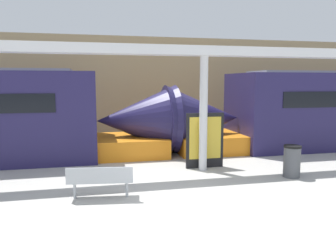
# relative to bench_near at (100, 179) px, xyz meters

# --- Properties ---
(ground_plane) EXTENTS (60.00, 60.00, 0.00)m
(ground_plane) POSITION_rel_bench_near_xyz_m (1.68, -0.95, -0.48)
(ground_plane) COLOR #B2AFA8
(station_wall) EXTENTS (56.00, 0.20, 5.00)m
(station_wall) POSITION_rel_bench_near_xyz_m (1.68, 8.96, 2.02)
(station_wall) COLOR tan
(station_wall) RESTS_ON ground_plane
(bench_near) EXTENTS (1.58, 0.64, 0.79)m
(bench_near) POSITION_rel_bench_near_xyz_m (0.00, 0.00, 0.00)
(bench_near) COLOR #ADB2B7
(bench_near) RESTS_ON ground_plane
(trash_bin) EXTENTS (0.50, 0.50, 0.93)m
(trash_bin) POSITION_rel_bench_near_xyz_m (5.46, 0.65, -0.01)
(trash_bin) COLOR #4C4F54
(trash_bin) RESTS_ON ground_plane
(poster_board) EXTENTS (1.24, 0.07, 1.78)m
(poster_board) POSITION_rel_bench_near_xyz_m (3.33, 2.20, 0.42)
(poster_board) COLOR black
(poster_board) RESTS_ON ground_plane
(support_column_near) EXTENTS (0.25, 0.25, 3.53)m
(support_column_near) POSITION_rel_bench_near_xyz_m (3.19, 1.97, 1.28)
(support_column_near) COLOR silver
(support_column_near) RESTS_ON ground_plane
(canopy_beam) EXTENTS (28.00, 0.60, 0.28)m
(canopy_beam) POSITION_rel_bench_near_xyz_m (3.19, 1.97, 3.19)
(canopy_beam) COLOR silver
(canopy_beam) RESTS_ON support_column_near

